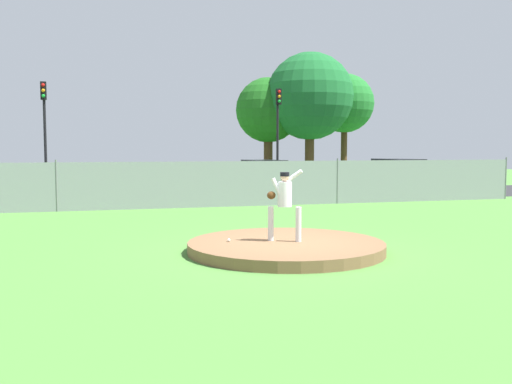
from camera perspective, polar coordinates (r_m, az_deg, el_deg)
name	(u,v)px	position (r m, az deg, el deg)	size (l,w,h in m)	color
ground_plane	(228,220)	(18.52, -2.83, -2.82)	(80.00, 80.00, 0.00)	#4C8438
asphalt_strip	(190,198)	(26.83, -6.79, -0.57)	(44.00, 7.00, 0.01)	#2B2B2D
pitchers_mound	(286,247)	(12.78, 3.07, -5.59)	(4.47, 4.47, 0.24)	brown
pitcher_youth	(284,199)	(12.68, 2.88, -0.69)	(0.81, 0.43, 1.64)	silver
baseball	(229,240)	(12.71, -2.79, -4.92)	(0.07, 0.07, 0.07)	white
chainlink_fence	(206,184)	(22.33, -5.07, 0.78)	(28.26, 0.07, 1.93)	gray
parked_car_silver	(43,183)	(26.86, -20.92, 0.82)	(2.04, 4.41, 1.61)	#B7BABF
parked_car_burgundy	(398,177)	(30.21, 14.25, 1.51)	(2.17, 4.91, 1.80)	maroon
parked_car_champagne	(264,179)	(27.29, 0.80, 1.32)	(2.01, 4.45, 1.78)	tan
traffic_cone_orange	(200,191)	(27.36, -5.69, 0.08)	(0.40, 0.40, 0.55)	orange
traffic_light_near	(44,119)	(30.44, -20.75, 6.97)	(0.28, 0.46, 5.68)	black
traffic_light_far	(278,122)	(32.44, 2.26, 7.15)	(0.28, 0.46, 5.74)	black
tree_bushy_near	(268,111)	(36.77, 1.26, 8.28)	(4.22, 4.22, 6.94)	#4C331E
tree_leaning_west	(310,97)	(36.22, 5.51, 9.65)	(5.54, 5.54, 8.42)	#4C331E
tree_slender_far	(345,104)	(38.35, 9.01, 8.86)	(3.93, 3.93, 7.32)	#4C331E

